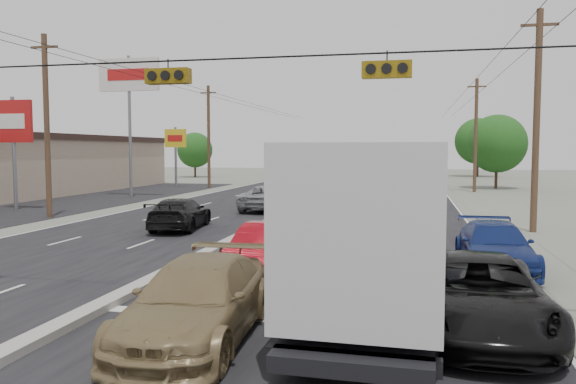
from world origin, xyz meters
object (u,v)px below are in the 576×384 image
Objects in this scene: utility_pole_right_b at (537,120)px; queue_car_e at (410,221)px; tree_right_far at (478,141)px; box_truck at (372,235)px; tan_sedan at (198,302)px; pole_sign_billboard at (129,84)px; oncoming_near at (180,214)px; utility_pole_left_b at (47,125)px; oncoming_far at (271,198)px; utility_pole_left_c at (209,136)px; queue_car_b at (314,229)px; queue_car_d at (495,247)px; queue_car_a at (295,223)px; red_sedan at (268,252)px; utility_pole_right_c at (476,134)px; pole_sign_far at (176,143)px; tree_right_mid at (497,144)px; black_suv at (480,296)px; pole_sign_mid at (13,128)px; tree_left_far at (195,150)px.

queue_car_e is at bearing -153.80° from utility_pole_right_b.
tree_right_far is 1.06× the size of box_truck.
utility_pole_right_b reaches higher than tan_sedan.
queue_car_e is (21.50, -15.71, -8.20)m from pole_sign_billboard.
oncoming_near is at bearing -170.37° from utility_pole_right_b.
oncoming_far is at bearing 28.63° from utility_pole_left_b.
oncoming_near is (8.91, -27.73, -4.37)m from utility_pole_left_c.
utility_pole_right_b is 11.96m from queue_car_b.
oncoming_far is (-7.67, 21.64, -1.20)m from box_truck.
tree_right_far is 64.51m from queue_car_d.
pole_sign_billboard is at bearing 138.82° from queue_car_a.
utility_pole_left_c is (0.00, 25.00, 0.00)m from utility_pole_left_b.
red_sedan is (15.50, -36.56, -4.33)m from utility_pole_left_c.
utility_pole_right_c reaches higher than pole_sign_far.
red_sedan reaches higher than tan_sedan.
black_suv is (-6.54, -45.41, -3.56)m from tree_right_mid.
queue_car_d reaches higher than queue_car_a.
utility_pole_left_b reaches higher than queue_car_e.
pole_sign_mid is at bearing 154.32° from queue_car_d.
utility_pole_left_b is 61.95m from tree_right_far.
utility_pole_right_b is 20.05m from tan_sedan.
tree_right_far is at bearing 84.13° from black_suv.
utility_pole_left_b is at bearing 141.61° from box_truck.
tan_sedan is 10.53m from queue_car_b.
black_suv reaches higher than oncoming_near.
utility_pole_left_b reaches higher than black_suv.
oncoming_near is 0.90× the size of oncoming_far.
queue_car_d is at bearing -28.04° from queue_car_a.
utility_pole_right_b reaches higher than red_sedan.
utility_pole_right_c is 5.64m from tree_right_mid.
utility_pole_left_c is at bearing 121.08° from queue_car_b.
queue_car_e is at bearing 96.79° from black_suv.
utility_pole_left_c reaches higher than box_truck.
red_sedan is (19.00, -36.56, -3.63)m from pole_sign_far.
utility_pole_left_b reaches higher than red_sedan.
pole_sign_far is at bearing 87.40° from pole_sign_mid.
queue_car_a is at bearing -166.19° from queue_car_e.
tree_right_mid is 1.49× the size of queue_car_b.
pole_sign_far is 43.87m from tree_right_far.
utility_pole_left_c is 45.08m from tan_sedan.
tree_right_far is 2.09× the size of queue_car_a.
utility_pole_right_c is at bearing 78.32° from queue_car_b.
tree_right_mid is (37.00, -15.00, 0.62)m from tree_left_far.
pole_sign_billboard is 1.83× the size of pole_sign_far.
queue_car_e is at bearing -54.86° from utility_pole_left_c.
queue_car_d is at bearing -53.07° from pole_sign_far.
utility_pole_right_c is at bearing 90.00° from utility_pole_right_b.
utility_pole_left_c reaches higher than queue_car_d.
black_suv is (24.46, -40.41, -3.63)m from pole_sign_far.
red_sedan is (25.00, -56.56, -2.94)m from tree_left_far.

